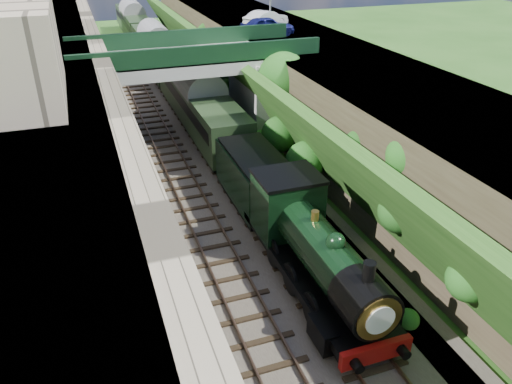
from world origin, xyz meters
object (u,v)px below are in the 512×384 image
road_bridge (200,84)px  car_silver (266,19)px  tree (284,81)px  car_blue (267,26)px  locomotive (315,251)px  tender (255,181)px

road_bridge → car_silver: 10.74m
tree → car_silver: car_silver is taller
car_blue → locomotive: car_blue is taller
car_blue → tender: 16.73m
tender → car_blue: bearing=67.1°
car_blue → locomotive: bearing=163.7°
car_silver → tree: bearing=137.7°
tree → locomotive: bearing=-107.5°
road_bridge → tender: bearing=-88.7°
car_blue → locomotive: (-6.16, -21.97, -5.07)m
car_blue → tree: bearing=167.6°
locomotive → car_blue: bearing=74.3°
tender → car_silver: bearing=67.9°
tree → locomotive: size_ratio=0.65×
car_silver → tender: (-7.28, -17.96, -5.32)m
car_silver → car_blue: bearing=133.1°
car_blue → car_silver: 3.53m
road_bridge → car_silver: car_silver is taller
tree → tender: bearing=-121.8°
tree → tender: 9.46m
road_bridge → car_silver: bearing=43.3°
tree → car_silver: 10.90m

